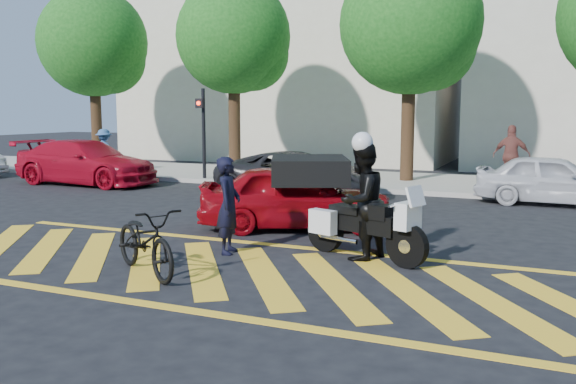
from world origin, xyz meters
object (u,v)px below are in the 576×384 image
at_px(bicycle, 145,240).
at_px(police_motorcycle, 362,225).
at_px(officer_bike, 229,205).
at_px(red_convertible, 296,197).
at_px(parked_mid_left, 298,175).
at_px(parked_mid_right, 553,180).
at_px(officer_moto, 361,201).
at_px(parked_left, 86,162).

xyz_separation_m(bicycle, police_motorcycle, (2.75, 2.26, 0.05)).
xyz_separation_m(officer_bike, bicycle, (-0.49, -1.73, -0.32)).
distance_m(red_convertible, parked_mid_left, 4.64).
xyz_separation_m(police_motorcycle, parked_mid_left, (-3.77, 6.25, 0.08)).
distance_m(officer_bike, parked_mid_right, 9.69).
bearing_deg(parked_mid_right, officer_moto, 161.25).
distance_m(officer_moto, parked_mid_right, 8.22).
bearing_deg(red_convertible, parked_mid_left, -1.84).
xyz_separation_m(bicycle, parked_left, (-8.70, 8.51, 0.22)).
relative_size(bicycle, parked_mid_right, 0.51).
bearing_deg(parked_mid_right, parked_left, 97.83).
relative_size(officer_bike, parked_mid_right, 0.43).
bearing_deg(officer_moto, officer_bike, -57.29).
bearing_deg(parked_mid_left, officer_bike, -165.01).
height_order(officer_bike, parked_mid_right, officer_bike).
bearing_deg(parked_mid_left, parked_mid_right, -75.77).
xyz_separation_m(red_convertible, parked_mid_left, (-1.74, 4.30, -0.03)).
xyz_separation_m(officer_bike, parked_mid_left, (-1.51, 6.78, -0.19)).
distance_m(officer_moto, parked_mid_left, 7.31).
distance_m(bicycle, officer_moto, 3.56).
bearing_deg(police_motorcycle, red_convertible, 155.85).
relative_size(bicycle, officer_moto, 1.02).
distance_m(bicycle, police_motorcycle, 3.55).
xyz_separation_m(red_convertible, parked_left, (-9.42, 4.30, 0.06)).
bearing_deg(police_motorcycle, parked_mid_left, 140.79).
height_order(officer_bike, police_motorcycle, officer_bike).
distance_m(officer_bike, red_convertible, 2.50).
distance_m(police_motorcycle, parked_mid_left, 7.30).
bearing_deg(police_motorcycle, officer_bike, -147.08).
bearing_deg(red_convertible, police_motorcycle, -157.70).
bearing_deg(parked_left, red_convertible, -113.23).
relative_size(bicycle, parked_mid_left, 0.43).
bearing_deg(red_convertible, bicycle, 146.51).
bearing_deg(police_motorcycle, officer_moto, -124.90).
xyz_separation_m(officer_bike, parked_left, (-9.19, 6.78, -0.10)).
relative_size(officer_bike, police_motorcycle, 0.74).
distance_m(bicycle, parked_mid_left, 8.57).
relative_size(bicycle, red_convertible, 0.50).
distance_m(parked_left, parked_mid_left, 7.68).
height_order(officer_bike, bicycle, officer_bike).
bearing_deg(police_motorcycle, parked_left, 171.06).
bearing_deg(officer_moto, police_motorcycle, 145.10).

